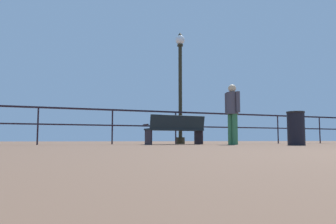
# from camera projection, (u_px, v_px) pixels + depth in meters

# --- Properties ---
(pier_railing) EXTENTS (20.50, 0.05, 1.05)m
(pier_railing) POSITION_uv_depth(u_px,v_px,m) (176.00, 120.00, 10.24)
(pier_railing) COLOR black
(pier_railing) RESTS_ON ground_plane
(bench_near_left) EXTENTS (1.78, 0.80, 0.85)m
(bench_near_left) POSITION_uv_depth(u_px,v_px,m) (176.00, 128.00, 9.38)
(bench_near_left) COLOR black
(bench_near_left) RESTS_ON ground_plane
(lamppost_center) EXTENTS (0.32, 0.32, 3.78)m
(lamppost_center) POSITION_uv_depth(u_px,v_px,m) (180.00, 81.00, 10.73)
(lamppost_center) COLOR black
(lamppost_center) RESTS_ON ground_plane
(person_at_railing) EXTENTS (0.32, 0.53, 1.69)m
(person_at_railing) POSITION_uv_depth(u_px,v_px,m) (232.00, 110.00, 8.96)
(person_at_railing) COLOR #337247
(person_at_railing) RESTS_ON ground_plane
(seagull_on_rail) EXTENTS (0.20, 0.41, 0.19)m
(seagull_on_rail) POSITION_uv_depth(u_px,v_px,m) (299.00, 114.00, 12.20)
(seagull_on_rail) COLOR silver
(seagull_on_rail) RESTS_ON pier_railing
(trash_bin) EXTENTS (0.44, 0.44, 0.84)m
(trash_bin) POSITION_uv_depth(u_px,v_px,m) (296.00, 128.00, 7.95)
(trash_bin) COLOR black
(trash_bin) RESTS_ON ground_plane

